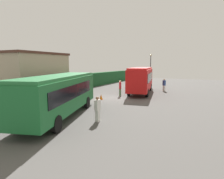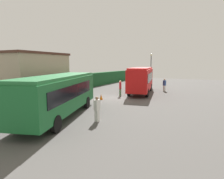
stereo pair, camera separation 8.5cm
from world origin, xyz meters
The scene contains 10 objects.
ground_plane centered at (0.00, 0.00, 0.00)m, with size 64.00×64.00×0.00m, color #514F4C.
bus_green centered at (-9.01, 0.00, 1.75)m, with size 10.04×5.17×3.02m.
bus_red centered at (4.39, -1.93, 1.91)m, with size 9.12×3.85×3.34m.
person_center centered at (-8.80, -2.98, 0.89)m, with size 0.43×0.30×1.69m.
person_right centered at (1.20, -0.36, 1.00)m, with size 0.48×0.40×1.87m.
person_far centered at (7.68, -4.33, 0.93)m, with size 0.44×0.47×1.75m.
hedge_row centered at (0.00, 7.64, 1.14)m, with size 44.00×1.15×2.27m, color #1A4D27.
depot_building centered at (-0.59, 12.00, 2.68)m, with size 8.92×6.14×5.35m.
traffic_cone centered at (-1.80, 0.58, 0.30)m, with size 0.36×0.36×0.60m, color orange.
lamppost centered at (13.45, -0.89, 3.45)m, with size 0.36×0.36×5.52m.
Camera 1 is at (-19.46, -9.12, 3.82)m, focal length 30.50 mm.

